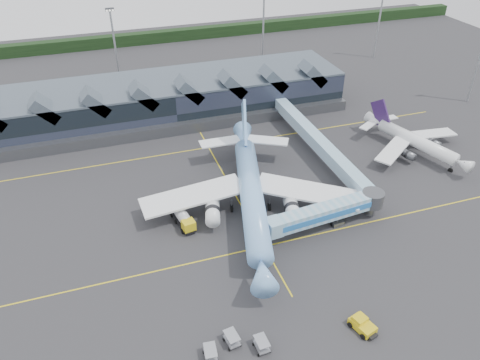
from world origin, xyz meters
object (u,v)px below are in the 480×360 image
object	(u,v)px
regional_jet	(413,140)
jet_bridge	(334,210)
main_airliner	(251,190)
pushback_tug	(362,325)
fuel_truck	(182,215)

from	to	relation	value
regional_jet	jet_bridge	size ratio (longest dim) A/B	1.17
jet_bridge	main_airliner	bearing A→B (deg)	137.69
regional_jet	main_airliner	bearing A→B (deg)	175.61
main_airliner	pushback_tug	distance (m)	31.76
jet_bridge	pushback_tug	size ratio (longest dim) A/B	5.29
fuel_truck	pushback_tug	world-z (taller)	fuel_truck
fuel_truck	regional_jet	bearing A→B (deg)	-0.61
main_airliner	jet_bridge	distance (m)	15.46
pushback_tug	fuel_truck	bearing A→B (deg)	104.45
main_airliner	regional_jet	distance (m)	42.98
main_airliner	jet_bridge	bearing A→B (deg)	-22.10
main_airliner	regional_jet	xyz separation A→B (m)	(42.03, 8.86, -1.47)
jet_bridge	pushback_tug	world-z (taller)	jet_bridge
regional_jet	fuel_truck	bearing A→B (deg)	172.57
pushback_tug	main_airliner	bearing A→B (deg)	83.69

